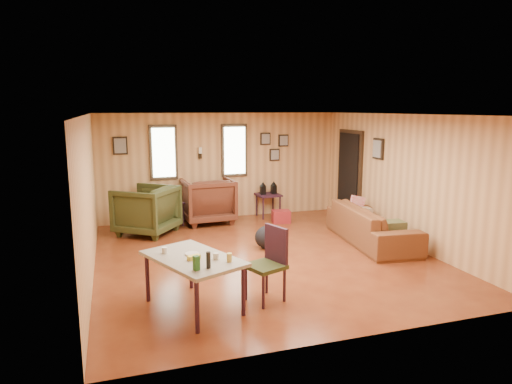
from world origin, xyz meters
The scene contains 11 objects.
room centered at (0.17, 0.27, 1.21)m, with size 5.54×6.04×2.44m.
sofa centered at (2.20, 0.15, 0.46)m, with size 2.35×0.69×0.92m, color brown.
recliner_brown centered at (-0.42, 2.61, 0.55)m, with size 1.07×1.00×1.10m, color #502618.
recliner_green centered at (-1.78, 2.07, 0.54)m, with size 1.04×0.97×1.07m, color #323819.
end_table centered at (-1.26, 2.55, 0.36)m, with size 0.64×0.61×0.64m.
side_table centered at (1.04, 2.70, 0.57)m, with size 0.55×0.55×0.83m.
cooler centered at (1.12, 2.08, 0.14)m, with size 0.43×0.33×0.28m.
backpack centered at (0.23, 0.39, 0.21)m, with size 0.57×0.49×0.43m.
sofa_pillows centered at (2.34, 0.25, 0.50)m, with size 0.51×1.69×0.35m.
dining_table centered at (-1.49, -1.70, 0.62)m, with size 1.26×1.54×0.87m.
dining_chair centered at (-0.49, -1.72, 0.55)m, with size 0.57×0.57×0.98m.
Camera 1 is at (-2.40, -7.11, 2.50)m, focal length 32.00 mm.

